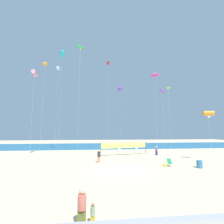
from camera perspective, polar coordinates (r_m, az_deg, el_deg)
ground_plane at (r=17.91m, az=2.47°, el=-20.67°), size 120.00×120.00×0.00m
ocean_band at (r=46.66m, az=-3.03°, el=-12.28°), size 120.00×20.00×0.01m
mother_figure at (r=8.12m, az=-11.04°, el=-30.92°), size 0.39×0.39×1.69m
toddler_figure at (r=8.40m, az=-7.07°, el=-33.10°), size 0.22×0.22×0.95m
beachgoer_maroon_shirt at (r=33.87m, az=9.00°, el=-12.54°), size 0.41×0.41×1.79m
beachgoer_charcoal_shirt at (r=21.89m, az=-4.87°, el=-15.71°), size 0.40×0.40×1.73m
beachgoer_plum_shirt at (r=29.28m, az=16.05°, el=-13.48°), size 0.35×0.35×1.54m
beachgoer_teal_shirt at (r=32.83m, az=2.70°, el=-12.72°), size 0.43×0.43×1.86m
folding_beach_chair at (r=21.03m, az=20.48°, el=-16.91°), size 0.52×0.65×0.89m
trash_barrel at (r=21.38m, az=29.54°, el=-16.37°), size 0.64×0.64×0.86m
volleyball_net at (r=28.11m, az=4.52°, el=-12.33°), size 8.42×2.02×2.40m
beach_handbag at (r=20.62m, az=18.89°, el=-18.08°), size 0.38×0.19×0.30m
kite_magenta_inflatable at (r=23.17m, az=15.51°, el=12.83°), size 1.17×1.29×12.39m
kite_violet_inflatable at (r=38.46m, az=2.91°, el=8.48°), size 1.26×2.96×15.31m
kite_pink_tube at (r=29.22m, az=-26.62°, el=12.58°), size 0.84×1.86×14.05m
kite_green_tube at (r=29.33m, az=-11.60°, el=22.17°), size 1.29×0.97×18.81m
kite_red_inflatable at (r=35.32m, az=-1.45°, el=17.47°), size 0.82×1.66×19.38m
kite_lime_diamond at (r=29.45m, az=20.04°, el=7.88°), size 0.52×0.52×12.07m
kite_violet_tube at (r=38.29m, az=17.97°, el=7.25°), size 1.80×1.76×13.75m
kite_orange_delta at (r=36.85m, az=-23.59°, el=15.95°), size 0.96×0.52×18.80m
kite_white_inflatable at (r=40.90m, az=-19.19°, el=14.90°), size 0.82×2.36×19.91m
kite_orange_tube at (r=26.10m, az=32.00°, el=-0.49°), size 1.48×1.07×7.10m
kite_cyan_inflatable at (r=35.63m, az=-17.82°, el=19.74°), size 1.83×2.85×20.84m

